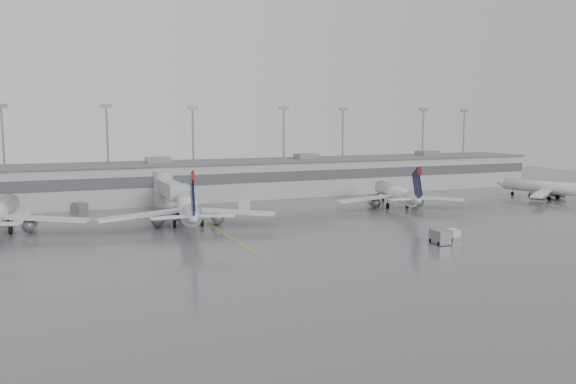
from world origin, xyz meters
name	(u,v)px	position (x,y,z in m)	size (l,w,h in m)	color
ground	(387,247)	(0.00, 0.00, 0.00)	(260.00, 260.00, 0.00)	#535356
terminal	(247,178)	(-0.01, 57.98, 4.17)	(152.00, 17.00, 9.45)	#A5A5A0
light_masts	(239,143)	(0.00, 63.75, 12.03)	(142.40, 8.00, 20.60)	gray
jet_bridge_right	(168,189)	(-20.50, 45.72, 3.87)	(4.00, 17.20, 7.00)	#9B9DA0
stand_markings	(311,219)	(0.00, 24.00, 0.01)	(105.25, 40.00, 0.01)	#E0B00D
jet_mid_left	(188,207)	(-21.15, 26.02, 3.20)	(27.98, 31.62, 10.30)	silver
jet_mid_right	(397,193)	(21.36, 29.34, 2.88)	(24.46, 27.84, 9.28)	silver
jet_far_right	(552,187)	(59.21, 26.00, 2.71)	(23.38, 26.52, 8.72)	silver
baggage_tug	(453,236)	(10.98, 0.01, 0.63)	(1.91, 2.69, 1.62)	silver
baggage_cart	(440,237)	(7.78, -1.19, 1.03)	(2.11, 3.25, 1.97)	slate
gse_uld_a	(21,215)	(-46.26, 42.06, 0.94)	(2.67, 1.78, 1.89)	silver
gse_uld_b	(244,205)	(-7.01, 39.52, 0.78)	(2.21, 1.47, 1.56)	silver
gse_uld_c	(373,197)	(22.20, 39.45, 0.84)	(2.38, 1.59, 1.68)	silver
gse_loader	(80,207)	(-36.51, 48.11, 0.91)	(1.81, 2.90, 1.81)	slate
cone_a	(25,224)	(-45.59, 36.95, 0.34)	(0.42, 0.42, 0.67)	#DB3F04
cone_b	(194,213)	(-17.59, 36.38, 0.38)	(0.48, 0.48, 0.77)	#DB3F04
cone_c	(373,203)	(19.48, 35.05, 0.35)	(0.45, 0.45, 0.71)	#DB3F04
cone_d	(530,196)	(58.33, 30.97, 0.32)	(0.40, 0.40, 0.64)	#DB3F04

